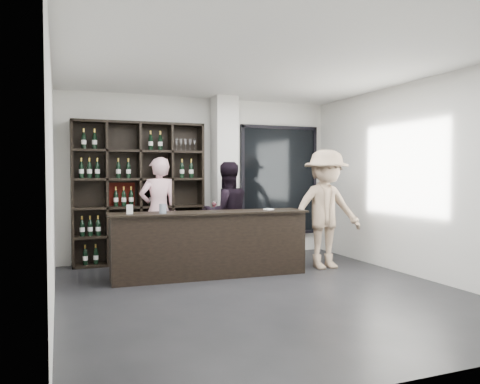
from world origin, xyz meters
name	(u,v)px	position (x,y,z in m)	size (l,w,h in m)	color
floor	(263,293)	(0.00, 0.00, -0.01)	(5.00, 5.50, 0.01)	black
wine_shelf	(140,193)	(-1.15, 2.57, 1.20)	(2.20, 0.35, 2.40)	black
structural_column	(225,178)	(0.35, 2.47, 1.45)	(0.40, 0.40, 2.90)	silver
glass_panel	(279,180)	(1.55, 2.69, 1.40)	(1.60, 0.08, 2.10)	black
tasting_counter	(210,244)	(-0.35, 1.13, 0.49)	(2.94, 0.62, 0.97)	black
taster_pink	(158,211)	(-0.86, 2.40, 0.90)	(0.66, 0.43, 1.81)	#F2B8C2
taster_black	(227,214)	(0.17, 1.85, 0.86)	(0.84, 0.65, 1.72)	black
customer	(326,209)	(1.58, 1.05, 0.96)	(1.24, 0.71, 1.91)	#9C8268
wine_glass	(214,206)	(-0.29, 1.10, 1.06)	(0.08, 0.08, 0.18)	white
spit_cup	(163,209)	(-1.06, 1.08, 1.03)	(0.10, 0.10, 0.13)	silver
napkin_stack	(269,209)	(0.60, 1.12, 0.98)	(0.12, 0.12, 0.02)	white
card_stand	(130,209)	(-1.52, 1.13, 1.03)	(0.09, 0.04, 0.13)	white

